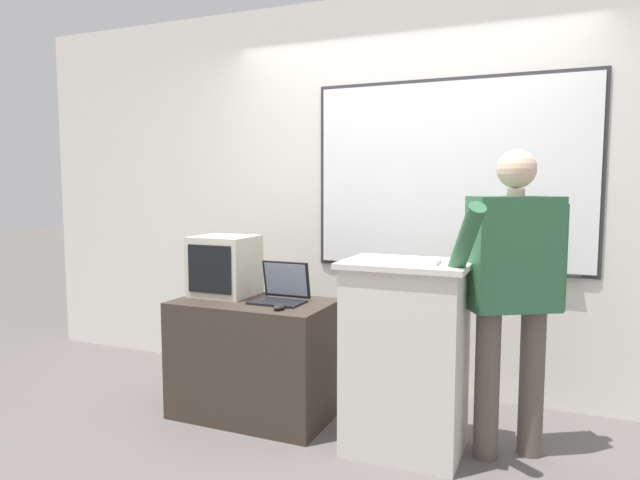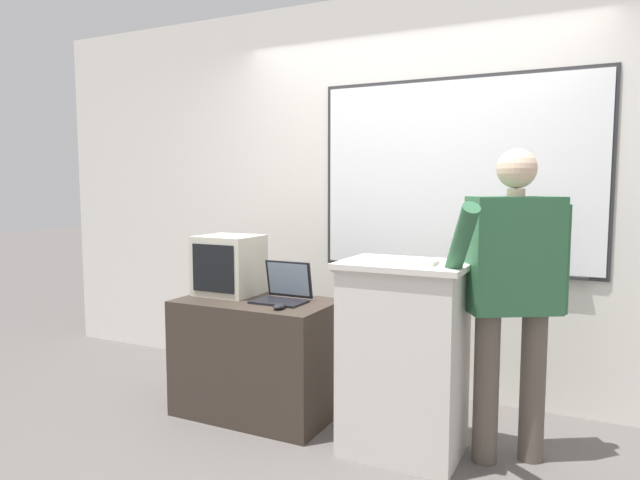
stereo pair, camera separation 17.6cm
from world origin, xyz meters
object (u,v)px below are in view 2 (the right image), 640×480
at_px(laptop, 284,290).
at_px(crt_monitor, 229,265).
at_px(lectern_podium, 404,358).
at_px(side_desk, 257,357).
at_px(person_presenter, 513,283).
at_px(computer_mouse_by_laptop, 279,306).
at_px(wireless_keyboard, 397,261).

distance_m(laptop, crt_monitor, 0.46).
bearing_deg(crt_monitor, lectern_podium, -8.36).
bearing_deg(side_desk, crt_monitor, 161.17).
bearing_deg(person_presenter, lectern_podium, 164.63).
relative_size(lectern_podium, computer_mouse_by_laptop, 10.50).
distance_m(lectern_podium, side_desk, 1.02).
bearing_deg(person_presenter, wireless_keyboard, 169.76).
distance_m(lectern_podium, person_presenter, 0.70).
relative_size(lectern_podium, crt_monitor, 2.70).
height_order(laptop, computer_mouse_by_laptop, laptop).
distance_m(lectern_podium, crt_monitor, 1.34).
relative_size(side_desk, computer_mouse_by_laptop, 9.78).
relative_size(computer_mouse_by_laptop, crt_monitor, 0.26).
xyz_separation_m(person_presenter, crt_monitor, (-1.80, 0.04, -0.02)).
height_order(wireless_keyboard, crt_monitor, crt_monitor).
bearing_deg(person_presenter, computer_mouse_by_laptop, 158.94).
height_order(person_presenter, laptop, person_presenter).
height_order(side_desk, laptop, laptop).
distance_m(person_presenter, crt_monitor, 1.80).
relative_size(lectern_podium, laptop, 3.27).
xyz_separation_m(lectern_podium, side_desk, (-1.00, 0.09, -0.16)).
distance_m(side_desk, computer_mouse_by_laptop, 0.50).
height_order(side_desk, person_presenter, person_presenter).
bearing_deg(computer_mouse_by_laptop, lectern_podium, 5.54).
height_order(lectern_podium, crt_monitor, crt_monitor).
bearing_deg(crt_monitor, computer_mouse_by_laptop, -25.76).
bearing_deg(computer_mouse_by_laptop, side_desk, 147.99).
bearing_deg(wireless_keyboard, lectern_podium, 67.70).
xyz_separation_m(side_desk, crt_monitor, (-0.27, 0.09, 0.56)).
distance_m(lectern_podium, wireless_keyboard, 0.54).
relative_size(side_desk, crt_monitor, 2.51).
xyz_separation_m(laptop, computer_mouse_by_laptop, (0.09, -0.22, -0.05)).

